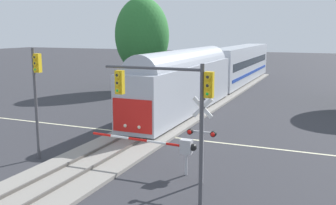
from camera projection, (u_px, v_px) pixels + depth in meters
ground_plane at (146, 134)px, 26.66m from camera, size 220.00×220.00×0.00m
road_centre_stripe at (146, 134)px, 26.66m from camera, size 44.00×0.20×0.01m
railway_track at (146, 133)px, 26.65m from camera, size 4.40×80.00×0.32m
commuter_train at (219, 70)px, 42.56m from camera, size 3.04×43.29×5.16m
crossing_gate_near at (174, 146)px, 19.15m from camera, size 5.87×0.40×1.80m
crossing_signal_mast at (202, 130)px, 17.65m from camera, size 1.36×0.44×4.17m
traffic_signal_median at (36, 86)px, 20.82m from camera, size 0.53×0.38×6.10m
traffic_signal_near_right at (173, 98)px, 15.49m from camera, size 4.71×0.38×5.75m
oak_behind_train at (142, 36)px, 45.57m from camera, size 6.34×6.34×10.84m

